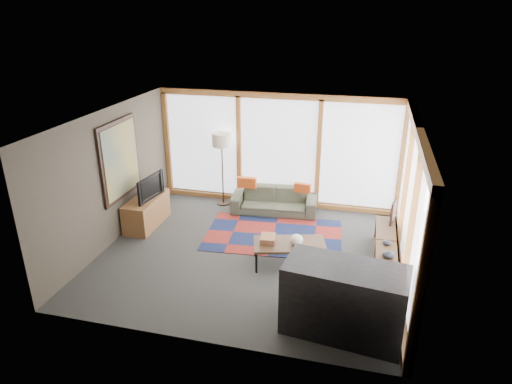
% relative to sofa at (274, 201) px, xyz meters
% --- Properties ---
extents(ground, '(5.50, 5.50, 0.00)m').
position_rel_sofa_xyz_m(ground, '(-0.03, -1.95, -0.28)').
color(ground, '#2E2E2B').
rests_on(ground, ground).
extents(room_envelope, '(5.52, 5.02, 2.62)m').
position_rel_sofa_xyz_m(room_envelope, '(0.47, -1.39, 1.27)').
color(room_envelope, '#3E362D').
rests_on(room_envelope, ground).
extents(rug, '(2.86, 1.98, 0.01)m').
position_rel_sofa_xyz_m(rug, '(0.23, -1.11, -0.27)').
color(rug, maroon).
rests_on(rug, ground).
extents(sofa, '(1.95, 0.92, 0.55)m').
position_rel_sofa_xyz_m(sofa, '(0.00, 0.00, 0.00)').
color(sofa, '#353A2A').
rests_on(sofa, ground).
extents(pillow_left, '(0.43, 0.14, 0.24)m').
position_rel_sofa_xyz_m(pillow_left, '(-0.62, -0.05, 0.39)').
color(pillow_left, '#B44415').
rests_on(pillow_left, sofa).
extents(pillow_right, '(0.38, 0.16, 0.20)m').
position_rel_sofa_xyz_m(pillow_right, '(0.63, -0.02, 0.38)').
color(pillow_right, '#B44415').
rests_on(pillow_right, sofa).
extents(floor_lamp, '(0.43, 0.43, 1.71)m').
position_rel_sofa_xyz_m(floor_lamp, '(-1.25, 0.16, 0.58)').
color(floor_lamp, '#312017').
rests_on(floor_lamp, ground).
extents(coffee_table, '(1.39, 0.95, 0.42)m').
position_rel_sofa_xyz_m(coffee_table, '(0.73, -2.12, -0.06)').
color(coffee_table, black).
rests_on(coffee_table, ground).
extents(book_stack, '(0.29, 0.35, 0.11)m').
position_rel_sofa_xyz_m(book_stack, '(0.34, -2.16, 0.20)').
color(book_stack, brown).
rests_on(book_stack, coffee_table).
extents(vase, '(0.28, 0.28, 0.20)m').
position_rel_sofa_xyz_m(vase, '(0.86, -2.16, 0.25)').
color(vase, beige).
rests_on(vase, coffee_table).
extents(bookshelf, '(0.38, 2.10, 0.53)m').
position_rel_sofa_xyz_m(bookshelf, '(2.40, -1.79, -0.01)').
color(bookshelf, black).
rests_on(bookshelf, ground).
extents(bowl_a, '(0.20, 0.20, 0.10)m').
position_rel_sofa_xyz_m(bowl_a, '(2.41, -2.38, 0.30)').
color(bowl_a, black).
rests_on(bowl_a, bookshelf).
extents(bowl_b, '(0.16, 0.16, 0.07)m').
position_rel_sofa_xyz_m(bowl_b, '(2.39, -1.95, 0.29)').
color(bowl_b, black).
rests_on(bowl_b, bookshelf).
extents(shelf_picture, '(0.11, 0.33, 0.44)m').
position_rel_sofa_xyz_m(shelf_picture, '(2.50, -1.05, 0.47)').
color(shelf_picture, black).
rests_on(shelf_picture, bookshelf).
extents(tv_console, '(0.52, 1.24, 0.62)m').
position_rel_sofa_xyz_m(tv_console, '(-2.47, -1.29, 0.03)').
color(tv_console, brown).
rests_on(tv_console, ground).
extents(television, '(0.23, 0.88, 0.51)m').
position_rel_sofa_xyz_m(television, '(-2.40, -1.28, 0.60)').
color(television, black).
rests_on(television, tv_console).
extents(bar_counter, '(1.76, 0.99, 1.06)m').
position_rel_sofa_xyz_m(bar_counter, '(1.79, -3.75, 0.25)').
color(bar_counter, black).
rests_on(bar_counter, ground).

